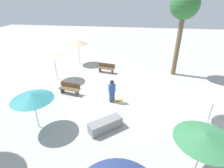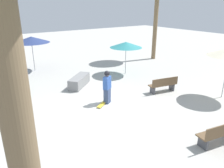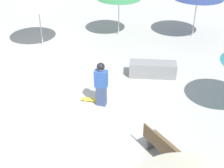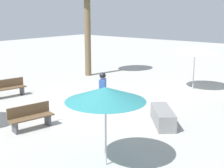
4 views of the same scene
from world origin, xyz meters
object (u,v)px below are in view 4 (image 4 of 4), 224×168
at_px(skater_main, 103,90).
at_px(bench_far, 9,88).
at_px(shade_umbrella_teal, 106,94).
at_px(shade_umbrella_white, 195,49).
at_px(bench_near, 31,117).
at_px(concrete_ledge, 163,117).
at_px(skateboard, 106,106).

xyz_separation_m(skater_main, bench_far, (4.94, 1.25, -0.45)).
xyz_separation_m(bench_far, shade_umbrella_teal, (-8.13, 2.37, 1.57)).
relative_size(bench_far, shade_umbrella_white, 0.70).
bearing_deg(bench_near, concrete_ledge, 145.35).
height_order(concrete_ledge, shade_umbrella_white, shade_umbrella_white).
bearing_deg(bench_near, shade_umbrella_white, 179.19).
relative_size(concrete_ledge, shade_umbrella_white, 0.76).
bearing_deg(shade_umbrella_white, bench_far, 48.05).
relative_size(skater_main, bench_near, 0.98).
relative_size(skater_main, bench_far, 0.98).
xyz_separation_m(bench_near, bench_far, (4.33, -1.97, 0.00)).
relative_size(concrete_ledge, bench_far, 1.09).
bearing_deg(bench_far, shade_umbrella_teal, 84.78).
relative_size(skateboard, shade_umbrella_teal, 0.36).
xyz_separation_m(shade_umbrella_teal, shade_umbrella_white, (1.79, -9.42, 0.14)).
bearing_deg(skateboard, bench_far, 74.90).
bearing_deg(shade_umbrella_teal, bench_far, -16.24).
bearing_deg(skater_main, concrete_ledge, -119.34).
relative_size(skateboard, bench_near, 0.47).
height_order(skater_main, skateboard, skater_main).
relative_size(skateboard, concrete_ledge, 0.43).
relative_size(skater_main, skateboard, 2.08).
bearing_deg(shade_umbrella_teal, bench_near, -5.99).
relative_size(concrete_ledge, bench_near, 1.09).
distance_m(skateboard, bench_near, 3.64).
xyz_separation_m(bench_near, shade_umbrella_teal, (-3.80, 0.40, 1.57)).
bearing_deg(shade_umbrella_teal, concrete_ledge, -84.49).
relative_size(bench_near, shade_umbrella_white, 0.70).
bearing_deg(skater_main, bench_far, 73.64).
bearing_deg(skateboard, skater_main, 162.33).
distance_m(bench_far, shade_umbrella_white, 9.63).
bearing_deg(bench_near, skater_main, -178.91).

